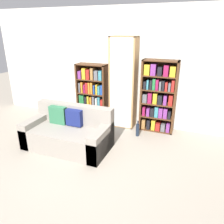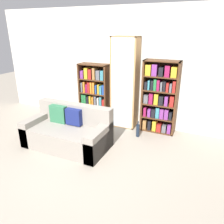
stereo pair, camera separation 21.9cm
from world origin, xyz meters
The scene contains 7 objects.
ground_plane centered at (0.00, 0.00, 0.00)m, with size 16.00×16.00×0.00m, color gray.
wall_back centered at (0.00, 2.35, 1.35)m, with size 7.07×0.06×2.70m.
couch centered at (-0.56, 0.74, 0.29)m, with size 1.66×0.85×0.80m.
bookshelf_left centered at (-0.71, 2.15, 0.69)m, with size 0.76×0.32×1.43m.
display_cabinet centered at (0.11, 2.13, 1.04)m, with size 0.59×0.36×2.07m.
bookshelf_right centered at (0.92, 2.15, 0.79)m, with size 0.77×0.32×1.61m.
wine_bottle centered at (0.60, 1.67, 0.15)m, with size 0.08×0.08×0.36m.
Camera 2 is at (1.85, -2.47, 2.22)m, focal length 35.00 mm.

